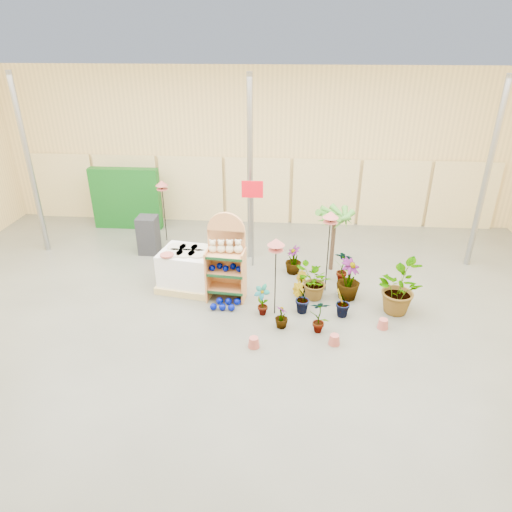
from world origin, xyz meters
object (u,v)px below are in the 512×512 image
at_px(pallet_stack, 188,269).
at_px(potted_plant_2, 314,282).
at_px(display_shelf, 227,260).
at_px(bird_table_front, 276,245).

relative_size(pallet_stack, potted_plant_2, 1.73).
bearing_deg(pallet_stack, display_shelf, -9.36).
height_order(display_shelf, potted_plant_2, display_shelf).
height_order(pallet_stack, bird_table_front, bird_table_front).
xyz_separation_m(display_shelf, potted_plant_2, (1.90, 0.01, -0.47)).
bearing_deg(display_shelf, pallet_stack, 166.13).
distance_m(bird_table_front, potted_plant_2, 1.56).
height_order(display_shelf, bird_table_front, display_shelf).
bearing_deg(bird_table_front, potted_plant_2, 37.88).
bearing_deg(display_shelf, bird_table_front, -25.12).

